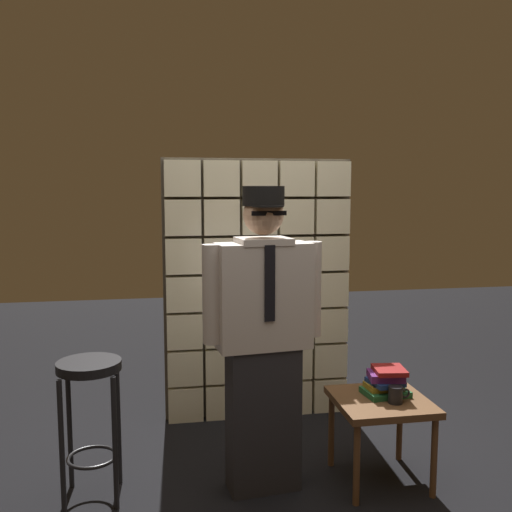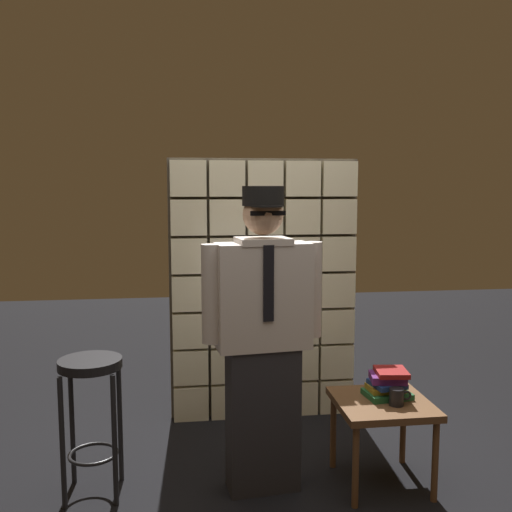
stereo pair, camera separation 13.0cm
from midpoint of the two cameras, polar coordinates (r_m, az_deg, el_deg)
name	(u,v)px [view 1 (the left image)]	position (r m, az deg, el deg)	size (l,w,h in m)	color
ground_plane	(302,509)	(3.24, 3.41, -24.28)	(12.00, 12.00, 0.00)	black
glass_block_wall	(259,291)	(4.09, -0.63, -3.60)	(1.37, 0.10, 1.91)	beige
standing_person	(263,335)	(3.10, -0.47, -8.01)	(0.68, 0.31, 1.69)	#28282D
bar_stool	(90,396)	(3.24, -17.60, -13.43)	(0.34, 0.34, 0.77)	black
side_table	(381,409)	(3.38, 11.43, -14.97)	(0.52, 0.52, 0.49)	brown
book_stack	(386,382)	(3.39, 11.93, -12.40)	(0.27, 0.22, 0.16)	#1E592D
coffee_mug	(396,395)	(3.29, 12.88, -13.55)	(0.13, 0.08, 0.09)	black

